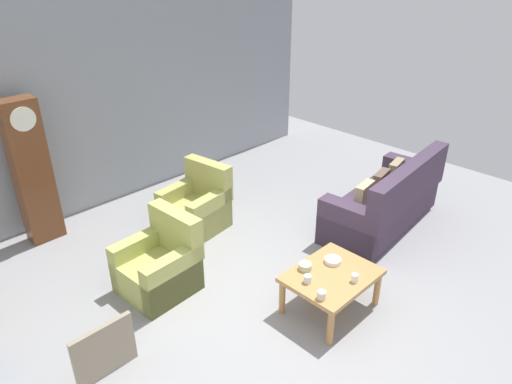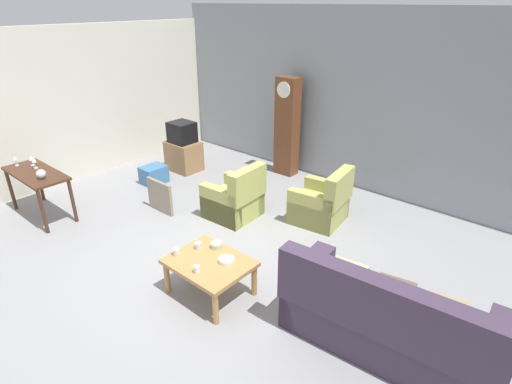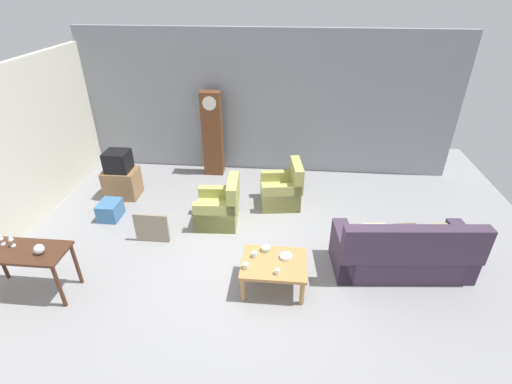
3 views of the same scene
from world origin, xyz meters
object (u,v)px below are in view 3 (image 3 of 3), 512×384
at_px(bowl_white_stacked, 286,256).
at_px(glass_dome_cloche, 39,249).
at_px(couch_floral, 403,253).
at_px(wine_glass_short, 10,239).
at_px(tv_stand_cabinet, 122,183).
at_px(console_table_dark, 22,256).
at_px(coffee_table_wood, 274,266).
at_px(cup_blue_rimmed, 254,255).
at_px(armchair_olive_near, 219,209).
at_px(armchair_olive_far, 283,191).
at_px(cup_cream_tall, 246,266).
at_px(wine_glass_mid, 0,238).
at_px(framed_picture_leaning, 152,228).
at_px(grandfather_clock, 213,134).
at_px(bowl_shallow_green, 266,249).
at_px(storage_box_blue, 110,210).
at_px(cup_white_porcelain, 277,272).
at_px(tv_crt, 118,161).

bearing_deg(bowl_white_stacked, glass_dome_cloche, -170.08).
xyz_separation_m(couch_floral, wine_glass_short, (-5.69, -0.91, 0.56)).
bearing_deg(tv_stand_cabinet, console_table_dark, -94.35).
distance_m(coffee_table_wood, cup_blue_rimmed, 0.33).
height_order(armchair_olive_near, tv_stand_cabinet, armchair_olive_near).
xyz_separation_m(armchair_olive_far, cup_cream_tall, (-0.45, -2.56, 0.20)).
bearing_deg(wine_glass_mid, armchair_olive_far, 34.90).
relative_size(cup_cream_tall, bowl_white_stacked, 0.48).
bearing_deg(couch_floral, console_table_dark, -169.98).
bearing_deg(bowl_white_stacked, framed_picture_leaning, 161.38).
xyz_separation_m(tv_stand_cabinet, cup_blue_rimmed, (3.04, -2.31, 0.20)).
relative_size(coffee_table_wood, grandfather_clock, 0.49).
relative_size(armchair_olive_near, bowl_white_stacked, 4.97).
height_order(couch_floral, bowl_shallow_green, couch_floral).
bearing_deg(bowl_white_stacked, wine_glass_mid, -173.48).
bearing_deg(couch_floral, glass_dome_cloche, -168.99).
bearing_deg(storage_box_blue, coffee_table_wood, -25.56).
xyz_separation_m(storage_box_blue, bowl_white_stacked, (3.43, -1.44, 0.32)).
height_order(bowl_shallow_green, wine_glass_short, wine_glass_short).
height_order(cup_white_porcelain, wine_glass_short, wine_glass_short).
xyz_separation_m(tv_crt, cup_cream_tall, (2.94, -2.57, -0.31)).
distance_m(console_table_dark, tv_crt, 2.85).
bearing_deg(armchair_olive_far, console_table_dark, -141.85).
xyz_separation_m(console_table_dark, bowl_shallow_green, (3.42, 0.70, -0.16)).
distance_m(armchair_olive_near, tv_crt, 2.42).
bearing_deg(bowl_shallow_green, tv_crt, 146.16).
bearing_deg(wine_glass_short, grandfather_clock, 62.52).
bearing_deg(wine_glass_mid, framed_picture_leaning, 36.84).
bearing_deg(bowl_shallow_green, armchair_olive_far, 84.85).
xyz_separation_m(grandfather_clock, tv_crt, (-1.73, -1.25, -0.16)).
xyz_separation_m(armchair_olive_far, cup_white_porcelain, (0.01, -2.64, 0.21)).
xyz_separation_m(armchair_olive_near, cup_blue_rimmed, (0.81, -1.51, 0.20)).
bearing_deg(bowl_shallow_green, bowl_white_stacked, -23.95).
xyz_separation_m(armchair_olive_near, cup_white_porcelain, (1.17, -1.85, 0.21)).
height_order(cup_cream_tall, wine_glass_short, wine_glass_short).
bearing_deg(bowl_shallow_green, wine_glass_mid, -170.88).
relative_size(armchair_olive_far, wine_glass_short, 4.41).
height_order(cup_cream_tall, bowl_white_stacked, cup_cream_tall).
relative_size(framed_picture_leaning, bowl_shallow_green, 4.17).
distance_m(armchair_olive_near, console_table_dark, 3.21).
bearing_deg(glass_dome_cloche, wine_glass_mid, 168.53).
bearing_deg(wine_glass_short, wine_glass_mid, 172.41).
relative_size(armchair_olive_near, tv_stand_cabinet, 1.35).
height_order(cup_blue_rimmed, bowl_shallow_green, cup_blue_rimmed).
height_order(console_table_dark, cup_cream_tall, console_table_dark).
bearing_deg(console_table_dark, cup_blue_rimmed, 9.32).
height_order(cup_blue_rimmed, wine_glass_short, wine_glass_short).
distance_m(armchair_olive_far, console_table_dark, 4.60).
bearing_deg(cup_cream_tall, framed_picture_leaning, 148.92).
height_order(coffee_table_wood, cup_white_porcelain, cup_white_porcelain).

